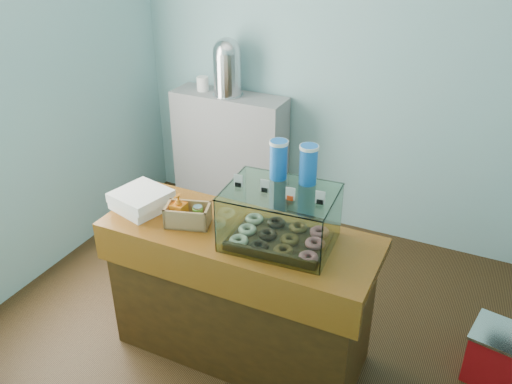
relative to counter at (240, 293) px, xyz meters
The scene contains 9 objects.
ground 0.52m from the counter, 90.00° to the left, with size 3.50×3.50×0.00m, color black.
room_shell 1.27m from the counter, 84.37° to the left, with size 3.54×3.04×2.82m.
counter is the anchor object (origin of this frame).
back_shelf 1.82m from the counter, 119.76° to the left, with size 1.00×0.32×1.10m, color gray.
display_case 0.67m from the counter, ahead, with size 0.61×0.47×0.54m.
condiment_crate 0.60m from the counter, 169.46° to the right, with size 0.28×0.22×0.19m.
pastry_boxes 0.82m from the counter, behind, with size 0.36×0.37×0.12m.
coffee_urn 2.01m from the counter, 119.95° to the left, with size 0.26×0.26×0.48m.
red_cooler 1.60m from the counter, 16.56° to the left, with size 0.44×0.37×0.35m.
Camera 1 is at (1.20, -2.53, 2.56)m, focal length 38.00 mm.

